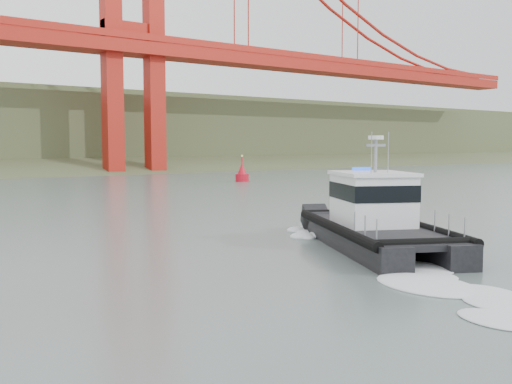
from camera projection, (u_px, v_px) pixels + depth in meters
ground at (332, 248)px, 28.63m from camera, size 400.00×400.00×0.00m
patrol_boat at (375, 219)px, 28.72m from camera, size 9.08×12.72×5.83m
nav_buoy at (242, 174)px, 80.07m from camera, size 1.91×1.91×3.97m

